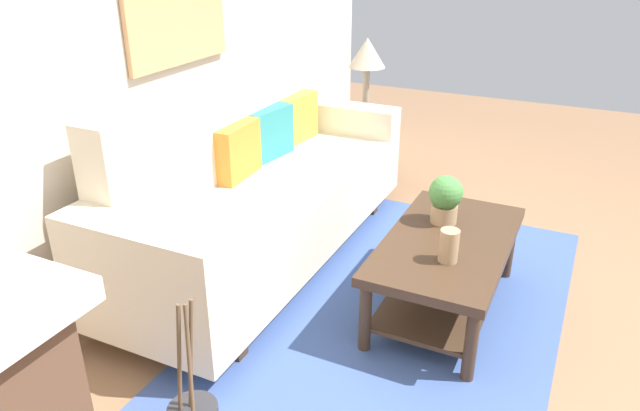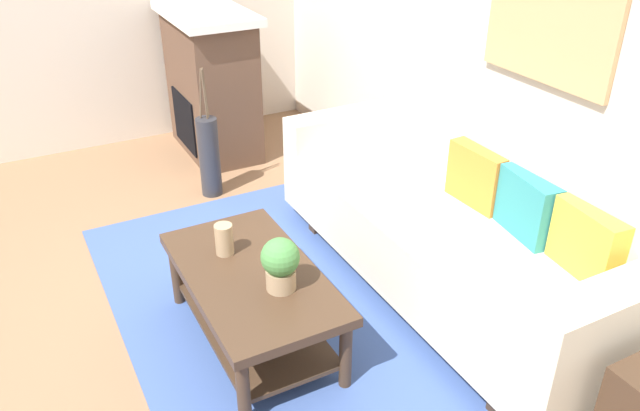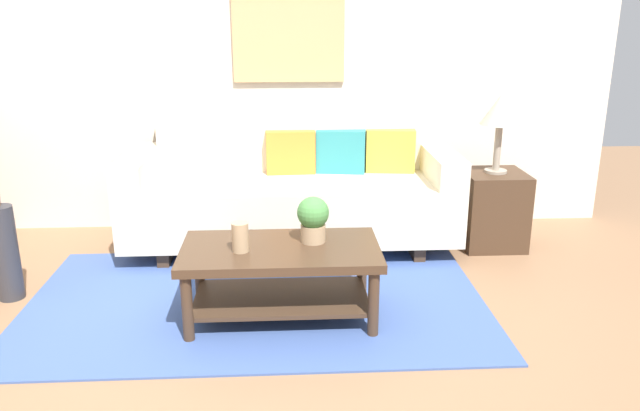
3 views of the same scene
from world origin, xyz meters
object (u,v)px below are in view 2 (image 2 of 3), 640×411
couch (454,221)px  potted_plant_tabletop (280,263)px  throw_pillow_orange (478,176)px  throw_pillow_mustard (587,242)px  framed_painting (552,8)px  fireplace (211,82)px  tabletop_vase (224,239)px  throw_pillow_teal (527,206)px  coffee_table (252,291)px  floor_vase (209,157)px

couch → potted_plant_tabletop: couch is taller
throw_pillow_orange → potted_plant_tabletop: bearing=-84.9°
throw_pillow_mustard → framed_painting: (-0.75, 0.34, 0.85)m
fireplace → couch: bearing=12.0°
potted_plant_tabletop → tabletop_vase: bearing=-162.3°
throw_pillow_teal → coffee_table: bearing=-109.1°
throw_pillow_mustard → coffee_table: bearing=-122.4°
throw_pillow_orange → coffee_table: 1.35m
throw_pillow_orange → potted_plant_tabletop: (0.11, -1.22, -0.11)m
tabletop_vase → coffee_table: bearing=13.7°
fireplace → framed_painting: size_ratio=1.37×
throw_pillow_mustard → framed_painting: 1.18m
throw_pillow_mustard → fireplace: (-3.21, -0.65, -0.09)m
throw_pillow_mustard → floor_vase: size_ratio=0.61×
coffee_table → fireplace: size_ratio=0.95×
couch → throw_pillow_orange: 0.28m
floor_vase → framed_painting: (1.72, 1.29, 1.24)m
throw_pillow_mustard → potted_plant_tabletop: bearing=-117.5°
throw_pillow_mustard → potted_plant_tabletop: size_ratio=1.37×
couch → framed_painting: bearing=90.0°
tabletop_vase → fireplace: bearing=162.2°
throw_pillow_mustard → floor_vase: 2.67m
throw_pillow_orange → couch: bearing=-90.0°
throw_pillow_teal → framed_painting: size_ratio=0.43×
fireplace → throw_pillow_mustard: bearing=11.4°
throw_pillow_mustard → fireplace: 3.27m
coffee_table → floor_vase: floor_vase is taller
tabletop_vase → framed_painting: framed_painting is taller
fireplace → floor_vase: fireplace is taller
throw_pillow_mustard → fireplace: fireplace is taller
coffee_table → tabletop_vase: bearing=-166.3°
fireplace → throw_pillow_teal: bearing=12.9°
throw_pillow_mustard → potted_plant_tabletop: (-0.64, -1.22, -0.11)m
throw_pillow_teal → throw_pillow_mustard: 0.37m
throw_pillow_mustard → floor_vase: throw_pillow_mustard is taller
throw_pillow_teal → fireplace: fireplace is taller
throw_pillow_orange → throw_pillow_mustard: (0.75, 0.00, 0.00)m
throw_pillow_mustard → potted_plant_tabletop: throw_pillow_mustard is taller
throw_pillow_orange → framed_painting: size_ratio=0.43×
throw_pillow_orange → coffee_table: size_ratio=0.33×
couch → floor_vase: (-1.72, -0.82, -0.14)m
throw_pillow_teal → potted_plant_tabletop: (-0.26, -1.22, -0.11)m
couch → throw_pillow_mustard: couch is taller
fireplace → framed_painting: bearing=21.9°
throw_pillow_mustard → tabletop_vase: 1.71m
couch → floor_vase: 1.91m
framed_painting → potted_plant_tabletop: bearing=-86.0°
coffee_table → fireplace: fireplace is taller
throw_pillow_teal → floor_vase: throw_pillow_teal is taller
tabletop_vase → throw_pillow_mustard: bearing=52.5°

